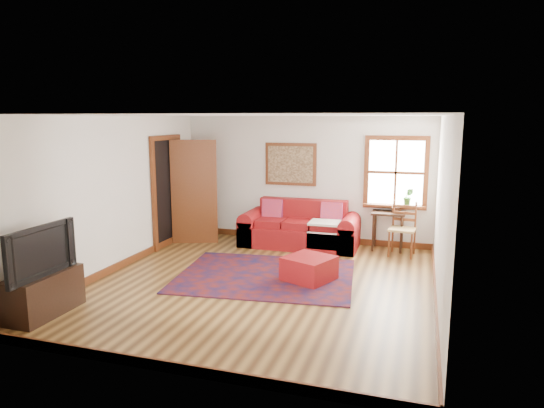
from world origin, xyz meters
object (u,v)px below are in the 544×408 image
(red_leather_sofa, at_px, (300,231))
(side_table, at_px, (388,218))
(media_cabinet, at_px, (44,294))
(red_ottoman, at_px, (309,269))
(ladder_back_chair, at_px, (403,226))

(red_leather_sofa, bearing_deg, side_table, 7.06)
(media_cabinet, bearing_deg, red_ottoman, 37.96)
(red_leather_sofa, distance_m, red_ottoman, 2.07)
(red_ottoman, xyz_separation_m, side_table, (1.01, 2.17, 0.42))
(red_leather_sofa, bearing_deg, red_ottoman, -72.10)
(side_table, distance_m, ladder_back_chair, 0.40)
(red_ottoman, distance_m, ladder_back_chair, 2.33)
(red_leather_sofa, height_order, ladder_back_chair, ladder_back_chair)
(side_table, bearing_deg, media_cabinet, -131.44)
(red_leather_sofa, xyz_separation_m, ladder_back_chair, (1.93, -0.06, 0.24))
(side_table, bearing_deg, red_leather_sofa, -172.94)
(media_cabinet, bearing_deg, red_leather_sofa, 61.81)
(red_leather_sofa, distance_m, media_cabinet, 4.81)
(red_ottoman, bearing_deg, side_table, 87.44)
(red_ottoman, height_order, side_table, side_table)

